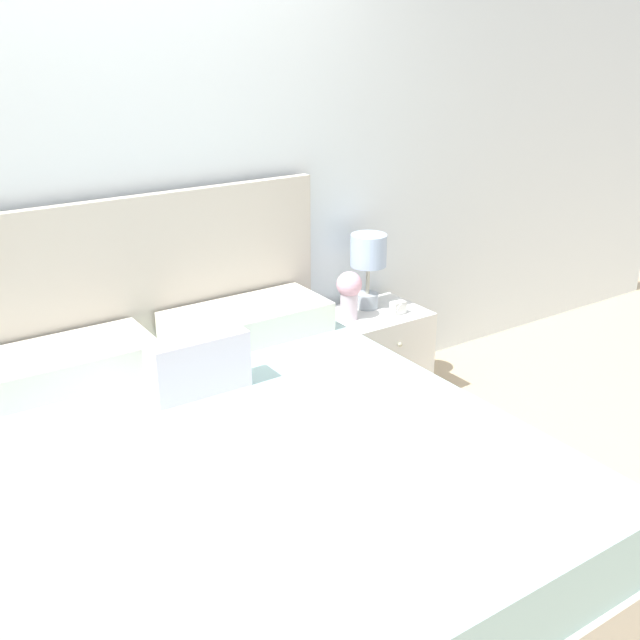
{
  "coord_description": "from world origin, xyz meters",
  "views": [
    {
      "loc": [
        -1.09,
        -3.13,
        1.95
      ],
      "look_at": [
        0.61,
        -0.6,
        0.72
      ],
      "focal_mm": 42.0,
      "sensor_mm": 36.0,
      "label": 1
    }
  ],
  "objects_px": {
    "alarm_clock": "(398,308)",
    "nightstand": "(374,355)",
    "bed": "(246,489)",
    "flower_vase": "(349,291)",
    "table_lamp": "(368,258)"
  },
  "relations": [
    {
      "from": "nightstand",
      "to": "table_lamp",
      "type": "height_order",
      "value": "table_lamp"
    },
    {
      "from": "nightstand",
      "to": "alarm_clock",
      "type": "relative_size",
      "value": 6.55
    },
    {
      "from": "table_lamp",
      "to": "alarm_clock",
      "type": "xyz_separation_m",
      "value": [
        0.08,
        -0.16,
        -0.24
      ]
    },
    {
      "from": "nightstand",
      "to": "table_lamp",
      "type": "bearing_deg",
      "value": 87.73
    },
    {
      "from": "table_lamp",
      "to": "flower_vase",
      "type": "bearing_deg",
      "value": -156.67
    },
    {
      "from": "table_lamp",
      "to": "flower_vase",
      "type": "height_order",
      "value": "table_lamp"
    },
    {
      "from": "alarm_clock",
      "to": "nightstand",
      "type": "bearing_deg",
      "value": 133.46
    },
    {
      "from": "bed",
      "to": "flower_vase",
      "type": "distance_m",
      "value": 1.36
    },
    {
      "from": "bed",
      "to": "flower_vase",
      "type": "relative_size",
      "value": 8.59
    },
    {
      "from": "nightstand",
      "to": "flower_vase",
      "type": "bearing_deg",
      "value": 179.31
    },
    {
      "from": "bed",
      "to": "alarm_clock",
      "type": "bearing_deg",
      "value": 28.39
    },
    {
      "from": "table_lamp",
      "to": "bed",
      "type": "bearing_deg",
      "value": -144.6
    },
    {
      "from": "bed",
      "to": "nightstand",
      "type": "bearing_deg",
      "value": 32.97
    },
    {
      "from": "bed",
      "to": "alarm_clock",
      "type": "distance_m",
      "value": 1.5
    },
    {
      "from": "bed",
      "to": "table_lamp",
      "type": "height_order",
      "value": "bed"
    }
  ]
}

